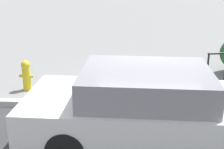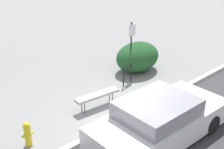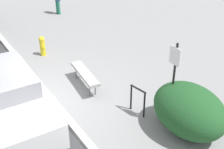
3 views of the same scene
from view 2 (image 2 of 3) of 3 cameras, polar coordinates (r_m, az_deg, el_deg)
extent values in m
plane|color=gray|center=(10.30, 2.86, -8.11)|extent=(60.00, 60.00, 0.00)
cube|color=#B7B7B2|center=(10.27, 2.86, -7.81)|extent=(60.00, 0.20, 0.13)
cylinder|color=#515156|center=(10.52, -5.03, -6.07)|extent=(0.04, 0.04, 0.42)
cylinder|color=#515156|center=(11.08, 0.09, -4.28)|extent=(0.04, 0.04, 0.42)
cylinder|color=#515156|center=(10.66, -5.56, -5.65)|extent=(0.04, 0.04, 0.42)
cylinder|color=#515156|center=(11.21, -0.48, -3.90)|extent=(0.04, 0.04, 0.42)
cube|color=#999993|center=(10.73, -2.71, -3.78)|extent=(1.68, 0.53, 0.09)
cylinder|color=black|center=(12.17, 2.14, -0.48)|extent=(0.05, 0.05, 0.80)
cylinder|color=black|center=(12.55, 3.46, 0.29)|extent=(0.05, 0.05, 0.80)
cylinder|color=black|center=(12.20, 2.85, 1.62)|extent=(0.55, 0.14, 0.05)
cylinder|color=black|center=(12.91, 3.48, 4.60)|extent=(0.06, 0.06, 2.30)
cube|color=white|center=(12.62, 3.71, 8.05)|extent=(0.36, 0.02, 0.46)
cylinder|color=gold|center=(9.31, -15.12, -10.84)|extent=(0.20, 0.20, 0.60)
sphere|color=gold|center=(9.11, -15.37, -9.02)|extent=(0.22, 0.22, 0.22)
cylinder|color=gold|center=(9.22, -15.93, -10.84)|extent=(0.08, 0.07, 0.07)
cylinder|color=gold|center=(9.32, -14.40, -10.23)|extent=(0.08, 0.07, 0.07)
ellipsoid|color=#1E4C23|center=(13.54, 4.69, 3.22)|extent=(2.09, 1.54, 1.27)
cylinder|color=black|center=(10.77, 9.92, -5.06)|extent=(0.60, 0.19, 0.60)
cylinder|color=black|center=(9.95, 17.81, -8.67)|extent=(0.60, 0.19, 0.60)
cylinder|color=black|center=(9.08, -1.31, -10.83)|extent=(0.60, 0.19, 0.60)
cube|color=white|center=(9.28, 8.80, -8.85)|extent=(4.46, 2.00, 0.70)
cube|color=gray|center=(8.86, 8.30, -6.17)|extent=(2.16, 1.76, 0.49)
camera|label=1|loc=(6.39, 43.95, -8.09)|focal=50.00mm
camera|label=3|loc=(14.04, 35.47, 19.68)|focal=50.00mm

